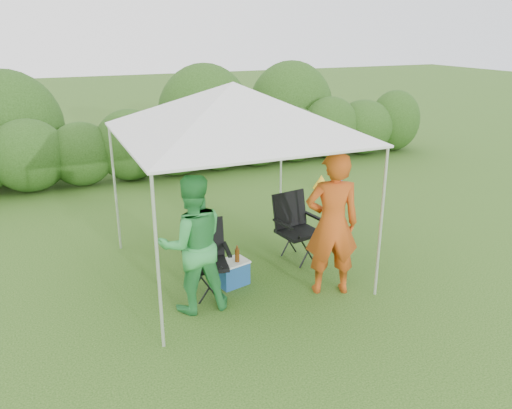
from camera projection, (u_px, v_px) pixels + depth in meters
name	position (u px, v px, depth m)	size (l,w,h in m)	color
ground	(248.00, 283.00, 7.28)	(70.00, 70.00, 0.00)	#3C631F
hedge	(157.00, 144.00, 12.21)	(16.10, 1.53, 1.80)	#2B5219
canopy	(233.00, 109.00, 6.88)	(3.10, 3.10, 2.83)	silver
chair_right	(295.00, 223.00, 7.91)	(0.73, 0.68, 1.07)	black
chair_left	(205.00, 253.00, 6.89)	(0.72, 0.67, 1.03)	black
man	(332.00, 224.00, 6.75)	(0.74, 0.48, 2.03)	#C14A15
woman	(193.00, 244.00, 6.35)	(0.89, 0.70, 1.84)	green
cooler	(233.00, 273.00, 7.19)	(0.50, 0.41, 0.37)	#1E4E8C
bottle	(237.00, 254.00, 7.08)	(0.07, 0.07, 0.25)	#592D0C
lawn_toy	(326.00, 182.00, 11.53)	(0.63, 0.53, 0.32)	yellow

